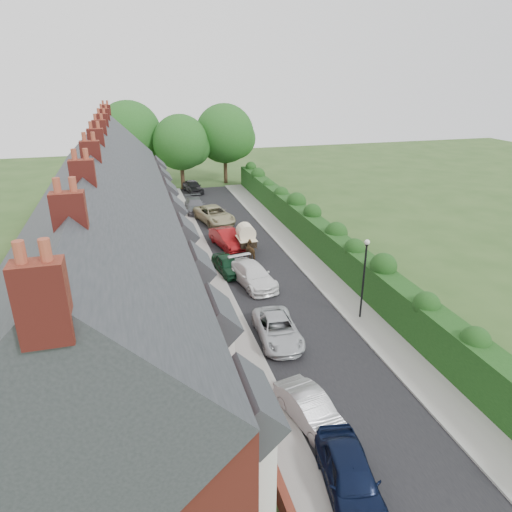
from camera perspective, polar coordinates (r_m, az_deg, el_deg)
The scene contains 24 objects.
ground at distance 24.63m, azimuth 10.00°, elevation -13.23°, with size 140.00×140.00×0.00m, color #2D4C1E.
road at distance 33.35m, azimuth 1.31°, elevation -2.87°, with size 6.00×58.00×0.02m, color black.
pavement_hedge_side at distance 34.63m, azimuth 7.83°, elevation -2.01°, with size 2.20×58.00×0.12m, color gray.
pavement_house_side at distance 32.53m, azimuth -5.22°, elevation -3.55°, with size 1.70×58.00×0.12m, color gray.
kerb_hedge_side at distance 34.26m, azimuth 6.21°, elevation -2.20°, with size 0.18×58.00×0.13m, color #9B9B95.
kerb_house_side at distance 32.66m, azimuth -3.84°, elevation -3.38°, with size 0.18×58.00×0.13m, color #9B9B95.
hedge at distance 34.76m, azimuth 10.69°, elevation 0.65°, with size 2.10×58.00×2.85m.
terrace_row at distance 29.57m, azimuth -17.66°, elevation 2.03°, with size 9.05×40.50×11.50m.
garden_wall_row at distance 31.33m, azimuth -6.71°, elevation -3.85°, with size 0.35×40.35×1.10m.
lamppost at distance 27.53m, azimuth 13.40°, elevation -1.63°, with size 0.32×0.32×5.16m.
tree_far_left at distance 58.97m, azimuth -9.08°, elevation 13.71°, with size 7.14×6.80×9.29m.
tree_far_right at distance 61.81m, azimuth -3.60°, elevation 14.87°, with size 7.98×7.60×10.31m.
tree_far_back at distance 61.46m, azimuth -15.16°, elevation 14.42°, with size 8.40×8.00×10.82m.
car_navy at distance 18.28m, azimuth 11.70°, elevation -25.35°, with size 1.83×4.55×1.55m, color black.
car_silver_a at distance 20.70m, azimuth 6.87°, elevation -18.54°, with size 1.44×4.13×1.36m, color #AFB0B4.
car_silver_b at distance 25.93m, azimuth 2.73°, elevation -9.14°, with size 2.20×4.77×1.33m, color silver.
car_white at distance 32.19m, azimuth -0.39°, elevation -2.39°, with size 2.08×5.12×1.49m, color white.
car_green at distance 34.14m, azimuth -3.58°, elevation -1.11°, with size 1.56×3.88×1.32m, color #0F331D.
car_red at distance 39.21m, azimuth -3.65°, elevation 2.21°, with size 1.62×4.65×1.53m, color maroon.
car_beige at distance 45.80m, azimuth -5.24°, elevation 5.16°, with size 2.64×5.73×1.59m, color tan.
car_grey at distance 49.58m, azimuth -7.62°, elevation 6.29°, with size 2.01×4.94×1.43m, color slate.
car_black at distance 57.89m, azimuth -7.88°, elevation 8.60°, with size 1.75×4.36×1.49m, color black.
horse at distance 36.38m, azimuth -0.51°, elevation 0.62°, with size 0.82×1.81×1.53m, color #47301A.
horse_cart at distance 37.93m, azimuth -1.28°, elevation 2.54°, with size 1.52×3.35×2.42m.
Camera 1 is at (-9.26, -17.92, 14.13)m, focal length 32.00 mm.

